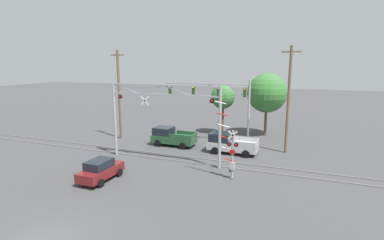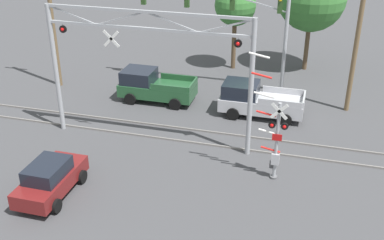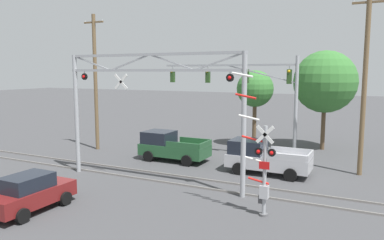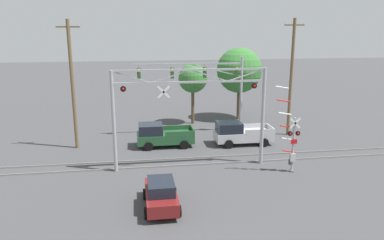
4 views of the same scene
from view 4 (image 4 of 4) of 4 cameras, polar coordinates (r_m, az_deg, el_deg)
rail_track_near at (r=27.34m, az=-0.32°, el=-6.85°), size 80.00×0.08×0.10m
rail_track_far at (r=28.67m, az=-0.74°, el=-5.84°), size 80.00×0.08×0.10m
crossing_gantry at (r=25.77m, az=-0.27°, el=2.53°), size 10.73×0.28×7.04m
crossing_signal_mast at (r=26.47m, az=14.95°, el=-3.48°), size 1.94×0.35×6.07m
traffic_signal_span at (r=34.51m, az=3.10°, el=6.02°), size 10.04×0.39×7.13m
pickup_truck_lead at (r=31.42m, az=-4.63°, el=-2.33°), size 4.71×2.28×1.96m
pickup_truck_following at (r=32.15m, az=7.29°, el=-2.02°), size 4.89×2.28×1.96m
sedan_waiting at (r=21.14m, az=-4.74°, el=-11.17°), size 1.95×3.87×1.64m
utility_pole_left at (r=31.48m, az=-17.76°, el=5.24°), size 1.80×0.28×10.38m
utility_pole_right at (r=34.99m, az=14.88°, el=6.39°), size 1.80×0.28×10.53m
background_tree_beyond_span at (r=40.24m, az=7.22°, el=7.52°), size 4.79×4.79×7.69m
background_tree_far_left_verge at (r=38.06m, az=0.12°, el=6.32°), size 2.95×2.95×6.18m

